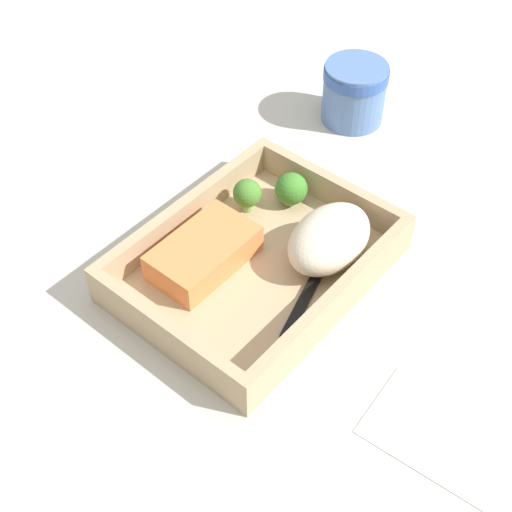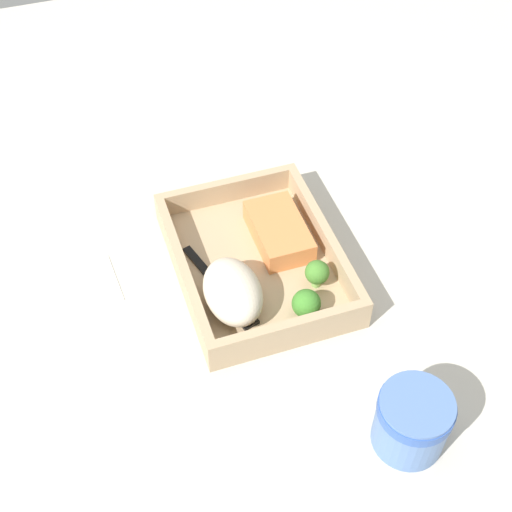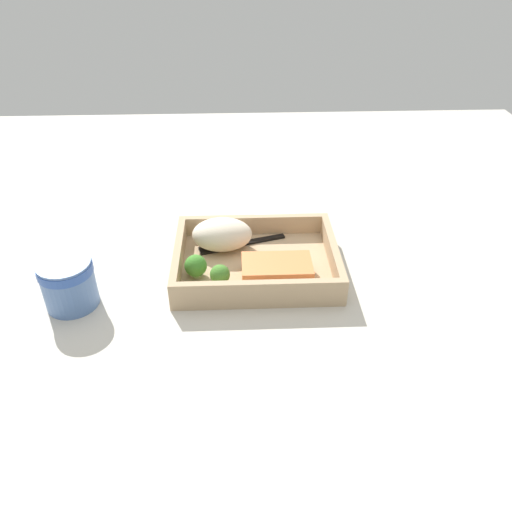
# 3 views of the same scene
# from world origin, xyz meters

# --- Properties ---
(ground_plane) EXTENTS (1.60, 1.60, 0.02)m
(ground_plane) POSITION_xyz_m (0.00, 0.00, -0.01)
(ground_plane) COLOR beige
(takeout_tray) EXTENTS (0.27, 0.21, 0.01)m
(takeout_tray) POSITION_xyz_m (0.00, 0.00, 0.01)
(takeout_tray) COLOR tan
(takeout_tray) RESTS_ON ground_plane
(tray_rim) EXTENTS (0.27, 0.21, 0.04)m
(tray_rim) POSITION_xyz_m (0.00, 0.00, 0.03)
(tray_rim) COLOR tan
(tray_rim) RESTS_ON takeout_tray
(salmon_fillet) EXTENTS (0.11, 0.07, 0.03)m
(salmon_fillet) POSITION_xyz_m (-0.03, 0.04, 0.03)
(salmon_fillet) COLOR #E38046
(salmon_fillet) RESTS_ON takeout_tray
(mashed_potatoes) EXTENTS (0.10, 0.07, 0.06)m
(mashed_potatoes) POSITION_xyz_m (0.06, -0.05, 0.04)
(mashed_potatoes) COLOR beige
(mashed_potatoes) RESTS_ON takeout_tray
(broccoli_floret_1) EXTENTS (0.04, 0.04, 0.04)m
(broccoli_floret_1) POSITION_xyz_m (0.10, 0.03, 0.03)
(broccoli_floret_1) COLOR #86A866
(broccoli_floret_1) RESTS_ON takeout_tray
(broccoli_floret_2) EXTENTS (0.03, 0.03, 0.04)m
(broccoli_floret_2) POSITION_xyz_m (0.06, 0.06, 0.04)
(broccoli_floret_2) COLOR #77A552
(broccoli_floret_2) RESTS_ON takeout_tray
(fork) EXTENTS (0.16, 0.06, 0.00)m
(fork) POSITION_xyz_m (0.03, -0.06, 0.01)
(fork) COLOR black
(fork) RESTS_ON takeout_tray
(paper_cup) EXTENTS (0.08, 0.08, 0.08)m
(paper_cup) POSITION_xyz_m (0.29, 0.08, 0.04)
(paper_cup) COLOR #5273AC
(paper_cup) RESTS_ON ground_plane
(receipt_slip) EXTENTS (0.09, 0.14, 0.00)m
(receipt_slip) POSITION_xyz_m (-0.04, -0.25, 0.00)
(receipt_slip) COLOR white
(receipt_slip) RESTS_ON ground_plane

